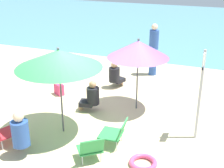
# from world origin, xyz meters

# --- Properties ---
(ground_plane) EXTENTS (40.00, 40.00, 0.00)m
(ground_plane) POSITION_xyz_m (0.00, 0.00, 0.00)
(ground_plane) COLOR beige
(sea_water) EXTENTS (40.00, 16.00, 0.01)m
(sea_water) POSITION_xyz_m (0.00, 13.21, 0.00)
(sea_water) COLOR #5693A3
(sea_water) RESTS_ON ground_plane
(umbrella_green) EXTENTS (1.90, 1.90, 2.04)m
(umbrella_green) POSITION_xyz_m (-0.17, -0.64, 1.78)
(umbrella_green) COLOR #4C4C51
(umbrella_green) RESTS_ON ground_plane
(umbrella_purple) EXTENTS (1.59, 1.59, 1.94)m
(umbrella_purple) POSITION_xyz_m (1.07, 1.13, 1.66)
(umbrella_purple) COLOR #4C4C51
(umbrella_purple) RESTS_ON ground_plane
(beach_chair_a) EXTENTS (0.58, 0.55, 0.60)m
(beach_chair_a) POSITION_xyz_m (1.18, -0.76, 0.33)
(beach_chair_a) COLOR #33934C
(beach_chair_a) RESTS_ON ground_plane
(beach_chair_b) EXTENTS (0.68, 0.68, 0.60)m
(beach_chair_b) POSITION_xyz_m (0.93, -1.47, 0.31)
(beach_chair_b) COLOR #33934C
(beach_chair_b) RESTS_ON ground_plane
(beach_chair_c) EXTENTS (0.66, 0.73, 0.60)m
(beach_chair_c) POSITION_xyz_m (-1.11, -1.63, 0.32)
(beach_chair_c) COLOR red
(beach_chair_c) RESTS_ON ground_plane
(person_a) EXTENTS (0.54, 0.56, 1.03)m
(person_a) POSITION_xyz_m (-0.48, -1.79, 0.52)
(person_a) COLOR #2D519E
(person_a) RESTS_ON ground_plane
(person_b) EXTENTS (0.31, 0.31, 1.78)m
(person_b) POSITION_xyz_m (0.81, 3.85, 0.91)
(person_b) COLOR #2D519E
(person_b) RESTS_ON ground_plane
(person_c) EXTENTS (0.56, 0.40, 0.86)m
(person_c) POSITION_xyz_m (-0.00, 0.55, 0.41)
(person_c) COLOR black
(person_c) RESTS_ON ground_plane
(person_d) EXTENTS (0.46, 0.57, 0.86)m
(person_d) POSITION_xyz_m (0.01, 2.30, 0.41)
(person_d) COLOR black
(person_d) RESTS_ON ground_plane
(warning_sign) EXTENTS (0.06, 0.40, 2.07)m
(warning_sign) POSITION_xyz_m (2.76, 0.20, 1.30)
(warning_sign) COLOR #ADADB2
(warning_sign) RESTS_ON ground_plane
(swim_ring) EXTENTS (0.56, 0.56, 0.10)m
(swim_ring) POSITION_xyz_m (1.93, -1.21, 0.05)
(swim_ring) COLOR #E54C7F
(swim_ring) RESTS_ON ground_plane
(beach_bag) EXTENTS (0.36, 0.31, 0.34)m
(beach_bag) POSITION_xyz_m (-1.34, 1.16, 0.17)
(beach_bag) COLOR #DB3866
(beach_bag) RESTS_ON ground_plane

